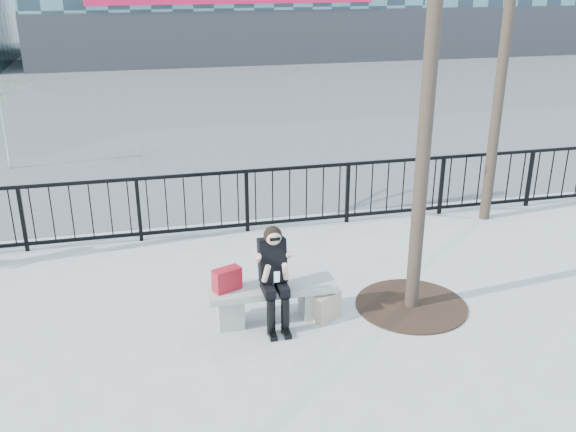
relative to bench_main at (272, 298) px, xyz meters
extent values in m
plane|color=#979893|center=(0.00, 0.00, -0.30)|extent=(120.00, 120.00, 0.00)
cube|color=#474747|center=(0.00, 15.00, -0.30)|extent=(60.00, 23.00, 0.01)
cube|color=black|center=(0.00, 3.00, 0.78)|extent=(14.00, 0.05, 0.05)
cube|color=black|center=(0.00, 3.00, -0.18)|extent=(14.00, 0.05, 0.05)
cube|color=#2D2D30|center=(3.00, 21.96, 0.90)|extent=(18.00, 0.08, 2.40)
cube|color=#2D2D30|center=(20.00, 21.96, 0.90)|extent=(16.00, 0.08, 2.40)
cylinder|color=black|center=(1.90, -0.10, 3.45)|extent=(0.18, 0.18, 7.50)
cylinder|color=black|center=(4.50, 2.60, 3.20)|extent=(0.18, 0.18, 7.00)
cylinder|color=black|center=(1.90, -0.10, -0.29)|extent=(1.50, 1.50, 0.02)
cube|color=slate|center=(-0.55, 0.00, -0.10)|extent=(0.32, 0.38, 0.40)
cube|color=slate|center=(0.55, 0.00, -0.10)|extent=(0.32, 0.38, 0.40)
cube|color=gray|center=(0.00, 0.00, 0.14)|extent=(1.65, 0.46, 0.09)
cube|color=maroon|center=(-0.57, 0.02, 0.33)|extent=(0.39, 0.29, 0.29)
cube|color=beige|center=(0.70, -0.16, -0.12)|extent=(0.40, 0.32, 0.36)
imported|color=#ECF837|center=(-4.37, 7.76, 0.73)|extent=(2.96, 2.99, 2.07)
camera|label=1|loc=(-1.48, -7.13, 4.01)|focal=40.00mm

